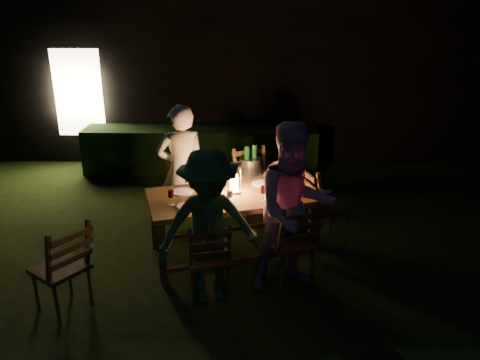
{
  "coord_description": "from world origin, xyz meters",
  "views": [
    {
      "loc": [
        0.41,
        -4.45,
        2.88
      ],
      "look_at": [
        0.29,
        0.88,
        0.89
      ],
      "focal_mm": 35.0,
      "sensor_mm": 36.0,
      "label": 1
    }
  ],
  "objects_px": {
    "bottle_bucket_a": "(247,163)",
    "chair_far_left": "(184,211)",
    "lantern": "(234,180)",
    "person_house_side": "(182,170)",
    "chair_spare": "(64,283)",
    "chair_near_left": "(209,272)",
    "bottle_table": "(210,185)",
    "chair_end": "(324,219)",
    "side_table": "(251,180)",
    "person_opp_right": "(294,209)",
    "person_opp_left": "(209,228)",
    "dining_table": "(231,201)",
    "chair_near_right": "(290,257)",
    "ice_bucket": "(251,166)",
    "bottle_bucket_b": "(254,162)",
    "chair_far_right": "(255,201)"
  },
  "relations": [
    {
      "from": "person_opp_left",
      "to": "bottle_bucket_b",
      "type": "distance_m",
      "value": 1.93
    },
    {
      "from": "side_table",
      "to": "chair_end",
      "type": "bearing_deg",
      "value": -30.04
    },
    {
      "from": "person_opp_left",
      "to": "chair_far_left",
      "type": "bearing_deg",
      "value": 89.9
    },
    {
      "from": "ice_bucket",
      "to": "bottle_bucket_a",
      "type": "distance_m",
      "value": 0.08
    },
    {
      "from": "person_house_side",
      "to": "chair_spare",
      "type": "bearing_deg",
      "value": 45.0
    },
    {
      "from": "lantern",
      "to": "bottle_table",
      "type": "height_order",
      "value": "lantern"
    },
    {
      "from": "chair_near_left",
      "to": "chair_far_left",
      "type": "xyz_separation_m",
      "value": [
        -0.45,
        1.47,
        0.02
      ]
    },
    {
      "from": "chair_near_left",
      "to": "bottle_table",
      "type": "relative_size",
      "value": 3.37
    },
    {
      "from": "chair_end",
      "to": "chair_far_right",
      "type": "bearing_deg",
      "value": -139.82
    },
    {
      "from": "chair_far_left",
      "to": "bottle_bucket_a",
      "type": "bearing_deg",
      "value": -171.89
    },
    {
      "from": "chair_end",
      "to": "bottle_table",
      "type": "relative_size",
      "value": 3.87
    },
    {
      "from": "lantern",
      "to": "bottle_table",
      "type": "distance_m",
      "value": 0.3
    },
    {
      "from": "person_opp_right",
      "to": "person_opp_left",
      "type": "bearing_deg",
      "value": 180.0
    },
    {
      "from": "bottle_table",
      "to": "bottle_bucket_a",
      "type": "height_order",
      "value": "bottle_table"
    },
    {
      "from": "bottle_bucket_b",
      "to": "bottle_table",
      "type": "bearing_deg",
      "value": -116.53
    },
    {
      "from": "chair_far_left",
      "to": "lantern",
      "type": "distance_m",
      "value": 1.09
    },
    {
      "from": "ice_bucket",
      "to": "bottle_bucket_b",
      "type": "height_order",
      "value": "bottle_bucket_b"
    },
    {
      "from": "side_table",
      "to": "ice_bucket",
      "type": "distance_m",
      "value": 0.2
    },
    {
      "from": "chair_near_left",
      "to": "side_table",
      "type": "height_order",
      "value": "chair_near_left"
    },
    {
      "from": "chair_near_left",
      "to": "chair_spare",
      "type": "relative_size",
      "value": 0.92
    },
    {
      "from": "bottle_bucket_a",
      "to": "chair_far_left",
      "type": "bearing_deg",
      "value": -161.97
    },
    {
      "from": "chair_end",
      "to": "chair_spare",
      "type": "height_order",
      "value": "chair_end"
    },
    {
      "from": "chair_far_right",
      "to": "bottle_table",
      "type": "distance_m",
      "value": 1.27
    },
    {
      "from": "chair_spare",
      "to": "chair_far_left",
      "type": "bearing_deg",
      "value": 6.85
    },
    {
      "from": "chair_far_left",
      "to": "lantern",
      "type": "height_order",
      "value": "lantern"
    },
    {
      "from": "chair_near_left",
      "to": "person_house_side",
      "type": "bearing_deg",
      "value": 95.45
    },
    {
      "from": "chair_far_left",
      "to": "person_opp_right",
      "type": "xyz_separation_m",
      "value": [
        1.33,
        -1.25,
        0.61
      ]
    },
    {
      "from": "chair_end",
      "to": "bottle_bucket_a",
      "type": "xyz_separation_m",
      "value": [
        -1.0,
        0.51,
        0.56
      ]
    },
    {
      "from": "dining_table",
      "to": "lantern",
      "type": "relative_size",
      "value": 6.06
    },
    {
      "from": "chair_far_left",
      "to": "bottle_bucket_a",
      "type": "xyz_separation_m",
      "value": [
        0.83,
        0.27,
        0.59
      ]
    },
    {
      "from": "chair_spare",
      "to": "bottle_table",
      "type": "xyz_separation_m",
      "value": [
        1.38,
        1.08,
        0.63
      ]
    },
    {
      "from": "chair_near_left",
      "to": "chair_far_left",
      "type": "distance_m",
      "value": 1.54
    },
    {
      "from": "chair_near_left",
      "to": "bottle_table",
      "type": "distance_m",
      "value": 1.03
    },
    {
      "from": "side_table",
      "to": "bottle_bucket_b",
      "type": "bearing_deg",
      "value": 38.66
    },
    {
      "from": "chair_near_right",
      "to": "bottle_bucket_b",
      "type": "xyz_separation_m",
      "value": [
        -0.39,
        1.56,
        0.58
      ]
    },
    {
      "from": "bottle_bucket_b",
      "to": "dining_table",
      "type": "bearing_deg",
      "value": -106.06
    },
    {
      "from": "chair_end",
      "to": "person_house_side",
      "type": "relative_size",
      "value": 0.62
    },
    {
      "from": "person_house_side",
      "to": "lantern",
      "type": "relative_size",
      "value": 4.96
    },
    {
      "from": "chair_far_left",
      "to": "bottle_bucket_b",
      "type": "height_order",
      "value": "bottle_bucket_b"
    },
    {
      "from": "chair_near_left",
      "to": "chair_near_right",
      "type": "height_order",
      "value": "chair_near_right"
    },
    {
      "from": "chair_spare",
      "to": "side_table",
      "type": "distance_m",
      "value": 2.79
    },
    {
      "from": "chair_end",
      "to": "ice_bucket",
      "type": "relative_size",
      "value": 3.62
    },
    {
      "from": "chair_near_right",
      "to": "chair_spare",
      "type": "distance_m",
      "value": 2.34
    },
    {
      "from": "dining_table",
      "to": "chair_end",
      "type": "bearing_deg",
      "value": -0.02
    },
    {
      "from": "person_house_side",
      "to": "person_opp_right",
      "type": "relative_size",
      "value": 0.95
    },
    {
      "from": "dining_table",
      "to": "lantern",
      "type": "height_order",
      "value": "lantern"
    },
    {
      "from": "chair_near_right",
      "to": "person_opp_right",
      "type": "distance_m",
      "value": 0.6
    },
    {
      "from": "side_table",
      "to": "bottle_bucket_b",
      "type": "relative_size",
      "value": 2.29
    },
    {
      "from": "chair_far_left",
      "to": "bottle_table",
      "type": "xyz_separation_m",
      "value": [
        0.42,
        -0.68,
        0.64
      ]
    },
    {
      "from": "lantern",
      "to": "person_opp_right",
      "type": "bearing_deg",
      "value": -48.0
    }
  ]
}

